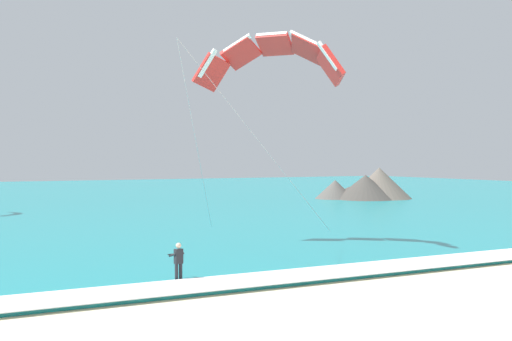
% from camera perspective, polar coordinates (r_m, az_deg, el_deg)
% --- Properties ---
extents(sea, '(200.00, 120.00, 0.20)m').
position_cam_1_polar(sea, '(82.80, -19.33, -2.43)').
color(sea, teal).
rests_on(sea, ground).
extents(surf_foam, '(200.00, 2.63, 0.04)m').
position_cam_1_polar(surf_foam, '(26.04, -0.65, -9.76)').
color(surf_foam, white).
rests_on(surf_foam, sea).
extents(surfboard, '(0.73, 1.46, 0.09)m').
position_cam_1_polar(surfboard, '(26.48, -6.95, -10.02)').
color(surfboard, '#E04C38').
rests_on(surfboard, ground).
extents(kitesurfer, '(0.59, 0.59, 1.69)m').
position_cam_1_polar(kitesurfer, '(26.33, -6.98, -8.06)').
color(kitesurfer, '#232328').
rests_on(kitesurfer, ground).
extents(kite_primary, '(10.84, 9.80, 11.02)m').
position_cam_1_polar(kite_primary, '(36.32, 1.40, 10.20)').
color(kite_primary, red).
extents(headland_right, '(11.84, 9.81, 3.99)m').
position_cam_1_polar(headland_right, '(78.40, 9.84, -1.46)').
color(headland_right, '#47423D').
rests_on(headland_right, ground).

